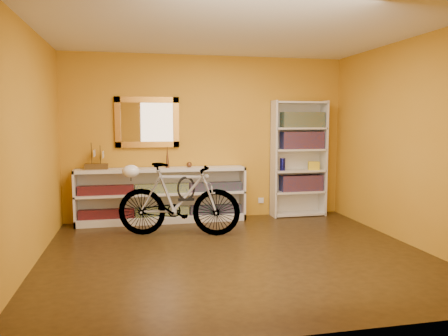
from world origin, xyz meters
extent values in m
cube|color=black|center=(0.00, 0.00, -0.01)|extent=(4.50, 4.00, 0.01)
cube|color=silver|center=(0.00, 0.00, 2.60)|extent=(4.50, 4.00, 0.01)
cube|color=#C4861D|center=(0.00, 2.00, 1.30)|extent=(4.50, 0.01, 2.60)
cube|color=#C4861D|center=(-2.25, 0.00, 1.30)|extent=(0.01, 4.00, 2.60)
cube|color=#C4861D|center=(2.25, 0.00, 1.30)|extent=(0.01, 4.00, 2.60)
cube|color=#975E1B|center=(-0.95, 1.97, 1.55)|extent=(0.98, 0.06, 0.78)
cube|color=silver|center=(0.90, 1.99, 0.25)|extent=(0.09, 0.02, 0.09)
cube|color=black|center=(-0.75, 1.79, 0.17)|extent=(2.50, 0.13, 0.14)
cube|color=navy|center=(-0.75, 1.79, 0.54)|extent=(2.50, 0.13, 0.14)
imported|color=black|center=(-1.19, 1.81, 0.85)|extent=(0.00, 0.00, 0.00)
cone|color=brown|center=(-0.66, 1.81, 1.02)|extent=(0.06, 0.06, 0.35)
sphere|color=brown|center=(-0.32, 1.81, 0.89)|extent=(0.09, 0.09, 0.09)
cube|color=maroon|center=(1.55, 1.84, 0.55)|extent=(0.70, 0.22, 0.26)
cube|color=maroon|center=(1.55, 1.84, 1.25)|extent=(0.70, 0.22, 0.28)
cube|color=#1B5660|center=(1.55, 1.84, 1.59)|extent=(0.70, 0.22, 0.25)
cylinder|color=navy|center=(1.21, 1.82, 0.87)|extent=(0.09, 0.09, 0.20)
cube|color=maroon|center=(1.30, 1.87, 1.55)|extent=(0.14, 0.14, 0.17)
cube|color=yellow|center=(1.75, 1.80, 0.83)|extent=(0.20, 0.16, 0.14)
imported|color=silver|center=(-0.57, 0.97, 0.50)|extent=(0.84, 1.77, 1.01)
ellipsoid|color=white|center=(-1.21, 1.13, 0.89)|extent=(0.23, 0.22, 0.18)
torus|color=black|center=(-0.48, 0.95, 0.65)|extent=(0.25, 0.03, 0.25)
camera|label=1|loc=(-1.15, -4.80, 1.56)|focal=34.36mm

